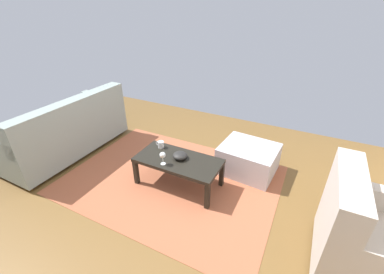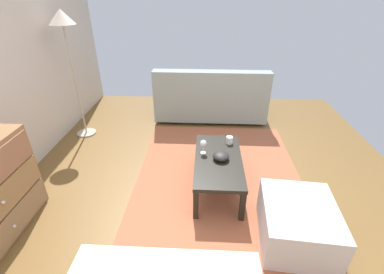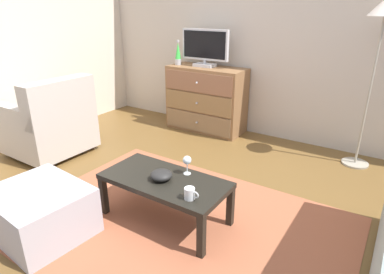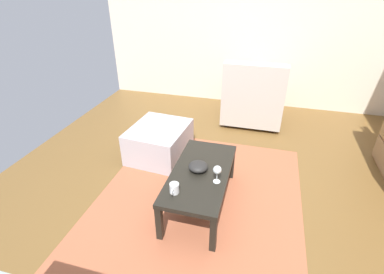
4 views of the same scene
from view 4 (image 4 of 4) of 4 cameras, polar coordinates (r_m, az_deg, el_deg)
ground_plane at (r=2.79m, az=5.53°, el=-13.17°), size 5.66×4.76×0.05m
wall_plain_left at (r=4.66m, az=12.71°, el=22.96°), size 0.12×4.76×2.76m
area_rug at (r=2.66m, az=0.37°, el=-14.83°), size 2.60×1.90×0.01m
coffee_table at (r=2.54m, az=1.75°, el=-7.74°), size 1.02×0.49×0.37m
wine_glass at (r=2.33m, az=5.10°, el=-6.70°), size 0.07×0.07×0.16m
mug at (r=2.27m, az=-3.59°, el=-10.27°), size 0.11×0.08×0.08m
bowl_decorative at (r=2.50m, az=1.27°, el=-5.95°), size 0.17×0.17×0.08m
armchair at (r=4.14m, az=12.20°, el=7.66°), size 0.80×0.81×0.91m
ottoman at (r=3.33m, az=-6.59°, el=-0.92°), size 0.75×0.65×0.37m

